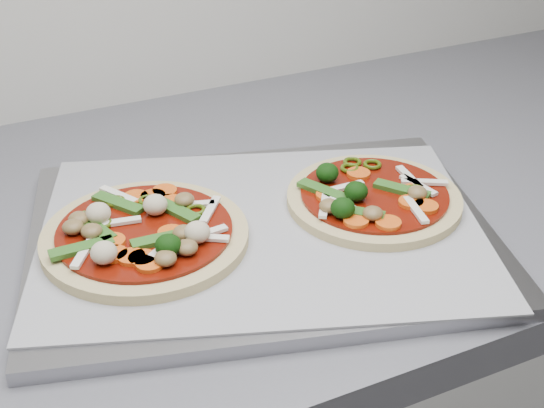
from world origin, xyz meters
name	(u,v)px	position (x,y,z in m)	size (l,w,h in m)	color
countertop	(480,155)	(0.00, 1.30, 0.88)	(3.60, 0.60, 0.04)	slate
baking_tray	(261,234)	(-0.34, 1.22, 0.91)	(0.45, 0.33, 0.01)	#949398
parchment	(261,227)	(-0.34, 1.22, 0.92)	(0.43, 0.31, 0.00)	#9C9BA1
pizza_left	(144,233)	(-0.45, 1.24, 0.93)	(0.21, 0.21, 0.03)	#D6C582
pizza_right	(372,197)	(-0.22, 1.21, 0.93)	(0.22, 0.22, 0.03)	#D6C582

